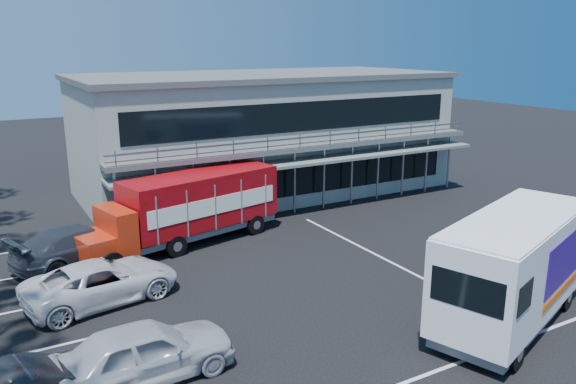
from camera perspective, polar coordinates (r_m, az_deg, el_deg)
ground at (r=22.62m, az=8.24°, el=-8.92°), size 120.00×120.00×0.00m
building at (r=35.40m, az=-2.51°, el=6.07°), size 22.40×12.00×7.30m
red_truck at (r=26.22m, az=-10.04°, el=-1.48°), size 9.91×4.33×3.25m
white_van at (r=19.94m, az=21.97°, el=-7.11°), size 8.02×5.02×3.71m
parked_car_a at (r=16.54m, az=-14.29°, el=-15.44°), size 5.07×2.28×1.69m
parked_car_c at (r=21.53m, az=-18.36°, el=-8.63°), size 5.83×3.45×1.52m
parked_car_d at (r=25.44m, az=-20.32°, el=-4.99°), size 6.12×4.00×1.65m
parked_car_e at (r=25.12m, az=-20.15°, el=-5.50°), size 4.33×2.08×1.43m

